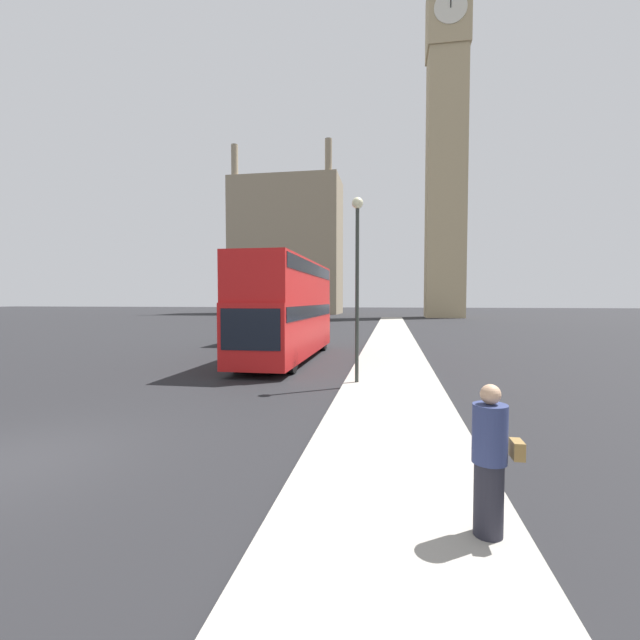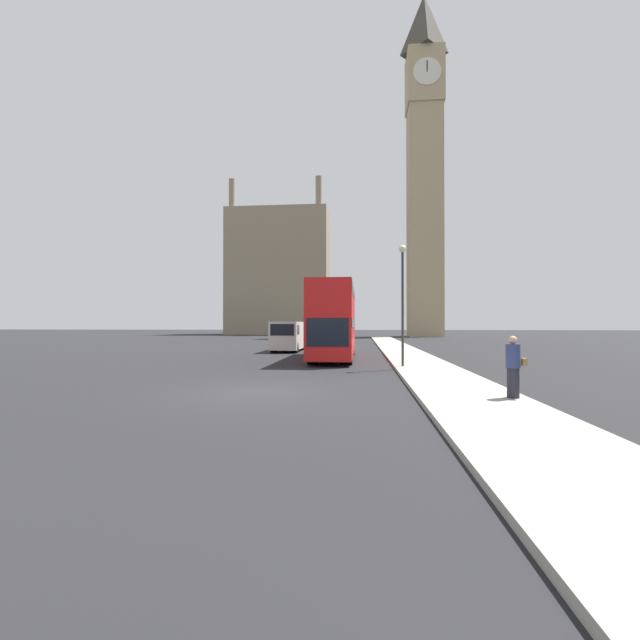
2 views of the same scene
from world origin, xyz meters
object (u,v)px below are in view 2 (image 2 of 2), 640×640
at_px(red_double_decker_bus, 334,319).
at_px(pedestrian, 513,367).
at_px(white_van, 289,335).
at_px(street_lamp, 403,287).
at_px(clock_tower, 424,160).
at_px(parked_sedan, 312,337).

height_order(red_double_decker_bus, pedestrian, red_double_decker_bus).
bearing_deg(white_van, pedestrian, -65.36).
distance_m(white_van, pedestrian, 24.21).
xyz_separation_m(red_double_decker_bus, pedestrian, (5.92, -14.55, -1.54)).
height_order(red_double_decker_bus, street_lamp, street_lamp).
height_order(clock_tower, street_lamp, clock_tower).
height_order(red_double_decker_bus, white_van, red_double_decker_bus).
bearing_deg(red_double_decker_bus, parked_sedan, 99.87).
bearing_deg(white_van, red_double_decker_bus, -60.72).
distance_m(clock_tower, pedestrian, 72.40).
relative_size(red_double_decker_bus, white_van, 1.79).
bearing_deg(parked_sedan, pedestrian, -75.43).
distance_m(clock_tower, parked_sedan, 43.89).
height_order(white_van, street_lamp, street_lamp).
relative_size(red_double_decker_bus, pedestrian, 6.29).
bearing_deg(pedestrian, parked_sedan, 104.57).
xyz_separation_m(clock_tower, parked_sedan, (-17.34, -25.89, -30.90)).
bearing_deg(red_double_decker_bus, clock_tower, 75.58).
height_order(clock_tower, white_van, clock_tower).
xyz_separation_m(clock_tower, white_van, (-17.21, -43.23, -30.30)).
xyz_separation_m(red_double_decker_bus, parked_sedan, (-4.31, 24.79, -1.86)).
bearing_deg(red_double_decker_bus, white_van, 119.28).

